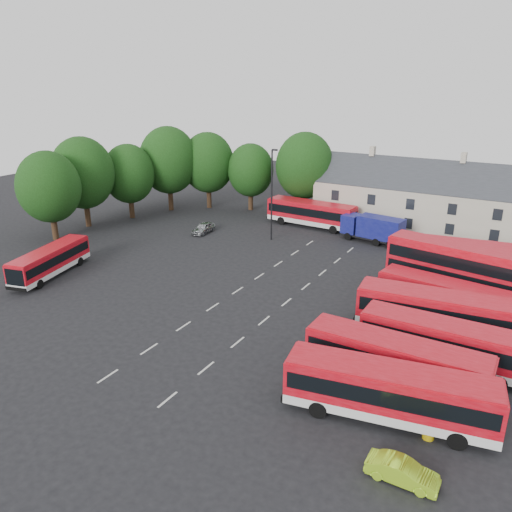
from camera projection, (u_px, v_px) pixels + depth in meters
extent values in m
plane|color=black|center=(226.00, 298.00, 43.96)|extent=(140.00, 140.00, 0.00)
cube|color=beige|center=(108.00, 376.00, 32.56)|extent=(0.15, 1.80, 0.01)
cube|color=beige|center=(149.00, 349.00, 35.81)|extent=(0.15, 1.80, 0.01)
cube|color=beige|center=(184.00, 326.00, 39.07)|extent=(0.15, 1.80, 0.01)
cube|color=beige|center=(213.00, 307.00, 42.33)|extent=(0.15, 1.80, 0.01)
cube|color=beige|center=(238.00, 291.00, 45.59)|extent=(0.15, 1.80, 0.01)
cube|color=beige|center=(259.00, 276.00, 48.84)|extent=(0.15, 1.80, 0.01)
cube|color=beige|center=(278.00, 264.00, 52.10)|extent=(0.15, 1.80, 0.01)
cube|color=beige|center=(295.00, 253.00, 55.36)|extent=(0.15, 1.80, 0.01)
cube|color=beige|center=(310.00, 243.00, 58.61)|extent=(0.15, 1.80, 0.01)
cube|color=beige|center=(168.00, 400.00, 30.20)|extent=(0.15, 1.80, 0.01)
cube|color=beige|center=(206.00, 368.00, 33.46)|extent=(0.15, 1.80, 0.01)
cube|color=beige|center=(238.00, 342.00, 36.72)|extent=(0.15, 1.80, 0.01)
cube|color=beige|center=(264.00, 321.00, 39.97)|extent=(0.15, 1.80, 0.01)
cube|color=beige|center=(286.00, 302.00, 43.23)|extent=(0.15, 1.80, 0.01)
cube|color=beige|center=(306.00, 286.00, 46.49)|extent=(0.15, 1.80, 0.01)
cube|color=beige|center=(323.00, 273.00, 49.75)|extent=(0.15, 1.80, 0.01)
cube|color=beige|center=(337.00, 261.00, 53.00)|extent=(0.15, 1.80, 0.01)
cube|color=beige|center=(350.00, 250.00, 56.26)|extent=(0.15, 1.80, 0.01)
cylinder|color=black|center=(54.00, 224.00, 59.28)|extent=(0.70, 0.70, 3.85)
ellipsoid|color=#15350E|center=(49.00, 187.00, 57.77)|extent=(7.26, 7.26, 8.35)
cylinder|color=black|center=(87.00, 210.00, 64.58)|extent=(0.70, 0.70, 4.20)
ellipsoid|color=#15350E|center=(83.00, 173.00, 62.93)|extent=(7.92, 7.92, 9.11)
cylinder|color=black|center=(131.00, 205.00, 68.61)|extent=(0.70, 0.70, 3.67)
ellipsoid|color=#15350E|center=(129.00, 174.00, 67.17)|extent=(6.93, 6.93, 7.97)
cylinder|color=black|center=(170.00, 195.00, 72.44)|extent=(0.70, 0.70, 4.38)
ellipsoid|color=#15350E|center=(168.00, 160.00, 70.71)|extent=(8.25, 8.25, 9.49)
cylinder|color=black|center=(209.00, 194.00, 73.87)|extent=(0.70, 0.70, 4.02)
ellipsoid|color=#15350E|center=(208.00, 163.00, 72.29)|extent=(7.59, 7.59, 8.73)
cylinder|color=black|center=(251.00, 198.00, 72.76)|extent=(0.70, 0.70, 3.50)
ellipsoid|color=#15350E|center=(251.00, 170.00, 71.38)|extent=(6.60, 6.60, 7.59)
cylinder|color=black|center=(303.00, 201.00, 69.69)|extent=(0.70, 0.70, 4.20)
ellipsoid|color=#15350E|center=(305.00, 166.00, 68.04)|extent=(7.92, 7.92, 9.11)
cube|color=beige|center=(456.00, 213.00, 60.86)|extent=(35.00, 7.00, 5.50)
cube|color=#2D3035|center=(459.00, 191.00, 59.93)|extent=(35.70, 7.13, 7.13)
cube|color=beige|center=(373.00, 151.00, 63.77)|extent=(0.60, 0.90, 1.20)
cube|color=beige|center=(464.00, 158.00, 58.58)|extent=(0.60, 0.90, 1.20)
cube|color=silver|center=(387.00, 407.00, 28.21)|extent=(11.89, 4.55, 0.58)
cube|color=#B60B18|center=(390.00, 387.00, 27.77)|extent=(11.89, 4.55, 2.06)
cube|color=black|center=(390.00, 386.00, 27.75)|extent=(11.45, 4.54, 1.00)
cube|color=#B60B18|center=(391.00, 370.00, 27.40)|extent=(11.65, 4.41, 0.13)
cylinder|color=black|center=(318.00, 409.00, 28.48)|extent=(1.09, 0.47, 1.06)
cylinder|color=black|center=(457.00, 413.00, 28.15)|extent=(1.09, 0.47, 1.06)
cube|color=silver|center=(394.00, 374.00, 31.38)|extent=(11.26, 2.71, 0.56)
cube|color=#B60B18|center=(396.00, 356.00, 30.95)|extent=(11.26, 2.71, 1.99)
cube|color=black|center=(396.00, 356.00, 30.93)|extent=(10.82, 2.76, 0.97)
cube|color=#B60B18|center=(397.00, 342.00, 30.60)|extent=(11.04, 2.60, 0.12)
cylinder|color=black|center=(333.00, 370.00, 32.28)|extent=(1.02, 0.30, 1.02)
cylinder|color=black|center=(457.00, 386.00, 30.68)|extent=(1.02, 0.30, 1.02)
cube|color=silver|center=(444.00, 355.00, 33.53)|extent=(11.16, 2.59, 0.56)
cube|color=#B60B18|center=(446.00, 339.00, 33.10)|extent=(11.16, 2.59, 1.98)
cube|color=black|center=(446.00, 338.00, 33.08)|extent=(10.71, 2.65, 0.96)
cube|color=#B60B18|center=(448.00, 325.00, 32.75)|extent=(10.94, 2.49, 0.12)
cylinder|color=black|center=(386.00, 352.00, 34.39)|extent=(1.01, 0.29, 1.01)
cylinder|color=black|center=(503.00, 365.00, 32.86)|extent=(1.01, 0.29, 1.01)
cube|color=silver|center=(440.00, 326.00, 37.28)|extent=(12.38, 4.04, 0.61)
cube|color=#B60B18|center=(442.00, 309.00, 36.81)|extent=(12.38, 4.04, 2.15)
cube|color=black|center=(442.00, 309.00, 36.79)|extent=(11.90, 4.05, 1.05)
cube|color=#B60B18|center=(444.00, 295.00, 36.42)|extent=(12.13, 3.90, 0.13)
cylinder|color=black|center=(384.00, 327.00, 37.79)|extent=(1.13, 0.42, 1.11)
cylinder|color=black|center=(496.00, 333.00, 36.97)|extent=(1.13, 0.42, 1.11)
cube|color=silver|center=(446.00, 309.00, 40.19)|extent=(11.27, 4.13, 0.55)
cube|color=#B60B18|center=(448.00, 295.00, 39.76)|extent=(11.27, 4.13, 1.95)
cube|color=black|center=(448.00, 294.00, 39.74)|extent=(10.84, 4.12, 0.95)
cube|color=#B60B18|center=(450.00, 283.00, 39.41)|extent=(11.04, 4.00, 0.12)
cylinder|color=black|center=(399.00, 305.00, 41.52)|extent=(1.03, 0.43, 1.00)
cylinder|color=black|center=(496.00, 320.00, 39.04)|extent=(1.03, 0.43, 1.00)
cube|color=silver|center=(454.00, 288.00, 44.00)|extent=(12.16, 4.60, 0.59)
cube|color=#B60B18|center=(457.00, 266.00, 43.29)|extent=(12.16, 4.60, 3.62)
cube|color=black|center=(456.00, 273.00, 43.53)|extent=(11.70, 4.58, 1.03)
cube|color=#B60B18|center=(460.00, 246.00, 42.66)|extent=(11.91, 4.45, 0.13)
cylinder|color=black|center=(407.00, 285.00, 45.49)|extent=(1.11, 0.47, 1.08)
cylinder|color=black|center=(503.00, 298.00, 42.72)|extent=(1.11, 0.47, 1.08)
cube|color=black|center=(458.00, 258.00, 43.05)|extent=(11.70, 4.58, 1.03)
cube|color=silver|center=(461.00, 283.00, 45.12)|extent=(11.79, 4.16, 0.58)
cube|color=#B60B18|center=(464.00, 262.00, 44.43)|extent=(11.79, 4.16, 3.51)
cube|color=black|center=(463.00, 269.00, 44.66)|extent=(11.34, 4.16, 1.00)
cube|color=#B60B18|center=(467.00, 243.00, 43.82)|extent=(11.55, 4.02, 0.13)
cylinder|color=black|center=(417.00, 285.00, 45.51)|extent=(1.08, 0.43, 1.05)
cylinder|color=black|center=(504.00, 287.00, 44.94)|extent=(1.08, 0.43, 1.05)
cube|color=black|center=(465.00, 255.00, 44.20)|extent=(11.34, 4.16, 1.00)
cube|color=silver|center=(52.00, 269.00, 48.87)|extent=(4.51, 9.99, 0.49)
cube|color=#B60B18|center=(50.00, 258.00, 48.50)|extent=(4.51, 9.99, 1.73)
cube|color=black|center=(50.00, 258.00, 48.48)|extent=(4.46, 9.62, 0.84)
cube|color=#B60B18|center=(49.00, 249.00, 48.19)|extent=(4.37, 9.78, 0.11)
cylinder|color=black|center=(39.00, 284.00, 45.88)|extent=(0.46, 0.92, 0.89)
cylinder|color=black|center=(63.00, 260.00, 52.03)|extent=(0.46, 0.92, 0.89)
cube|color=silver|center=(311.00, 221.00, 64.68)|extent=(11.82, 3.26, 0.59)
cube|color=#B60B18|center=(311.00, 211.00, 64.23)|extent=(11.82, 3.26, 2.07)
cube|color=black|center=(311.00, 210.00, 64.21)|extent=(11.36, 3.30, 1.01)
cube|color=#B60B18|center=(312.00, 202.00, 63.86)|extent=(11.59, 3.14, 0.13)
cylinder|color=black|center=(281.00, 221.00, 65.75)|extent=(1.08, 0.35, 1.06)
cylinder|color=black|center=(341.00, 225.00, 63.81)|extent=(1.08, 0.35, 1.06)
cube|color=black|center=(371.00, 237.00, 58.77)|extent=(7.46, 2.98, 0.27)
cube|color=navy|center=(351.00, 223.00, 59.95)|extent=(2.13, 2.51, 2.18)
cube|color=black|center=(345.00, 219.00, 60.35)|extent=(0.37, 1.92, 1.09)
cube|color=navy|center=(381.00, 228.00, 57.70)|extent=(5.45, 3.01, 2.45)
cylinder|color=black|center=(348.00, 236.00, 59.55)|extent=(0.93, 0.39, 0.91)
cylinder|color=black|center=(397.00, 241.00, 57.96)|extent=(0.93, 0.39, 0.91)
imported|color=#9FA2A6|center=(203.00, 228.00, 62.17)|extent=(1.87, 3.94, 1.30)
imported|color=#A2DA21|center=(402.00, 472.00, 23.93)|extent=(3.48, 1.23, 1.15)
cylinder|color=gold|center=(429.00, 432.00, 26.86)|extent=(0.62, 0.62, 0.78)
cylinder|color=black|center=(272.00, 196.00, 57.98)|extent=(0.19, 0.19, 10.67)
cube|color=black|center=(275.00, 150.00, 56.03)|extent=(0.65, 0.30, 0.19)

